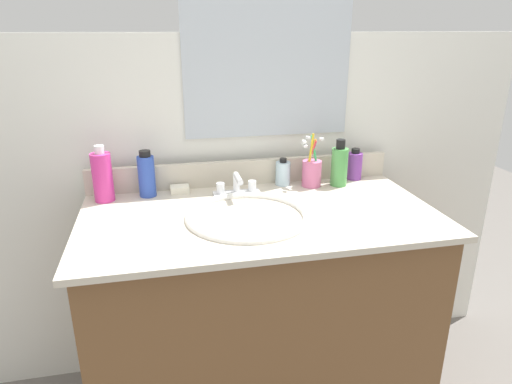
% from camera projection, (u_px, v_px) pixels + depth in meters
% --- Properties ---
extents(vanity_cabinet, '(1.06, 0.54, 0.75)m').
position_uv_depth(vanity_cabinet, '(260.00, 320.00, 1.55)').
color(vanity_cabinet, brown).
rests_on(vanity_cabinet, ground_plane).
extents(countertop, '(1.10, 0.59, 0.02)m').
position_uv_depth(countertop, '(260.00, 216.00, 1.41)').
color(countertop, beige).
rests_on(countertop, vanity_cabinet).
extents(backsplash, '(1.10, 0.02, 0.09)m').
position_uv_depth(backsplash, '(243.00, 172.00, 1.65)').
color(backsplash, beige).
rests_on(backsplash, countertop).
extents(back_wall, '(2.20, 0.04, 1.30)m').
position_uv_depth(back_wall, '(241.00, 208.00, 1.77)').
color(back_wall, silver).
rests_on(back_wall, ground_plane).
extents(mirror_panel, '(0.60, 0.01, 0.56)m').
position_uv_depth(mirror_panel, '(268.00, 56.00, 1.57)').
color(mirror_panel, '#B2BCC6').
extents(sink_basin, '(0.38, 0.38, 0.11)m').
position_uv_depth(sink_basin, '(248.00, 226.00, 1.39)').
color(sink_basin, white).
rests_on(sink_basin, countertop).
extents(faucet, '(0.16, 0.10, 0.08)m').
position_uv_depth(faucet, '(237.00, 188.00, 1.54)').
color(faucet, silver).
rests_on(faucet, countertop).
extents(bottle_gel_clear, '(0.05, 0.05, 0.10)m').
position_uv_depth(bottle_gel_clear, '(283.00, 173.00, 1.65)').
color(bottle_gel_clear, silver).
rests_on(bottle_gel_clear, countertop).
extents(bottle_shampoo_blue, '(0.06, 0.06, 0.16)m').
position_uv_depth(bottle_shampoo_blue, '(147.00, 175.00, 1.53)').
color(bottle_shampoo_blue, '#2D4CB2').
rests_on(bottle_shampoo_blue, countertop).
extents(bottle_toner_green, '(0.06, 0.06, 0.17)m').
position_uv_depth(bottle_toner_green, '(339.00, 166.00, 1.63)').
color(bottle_toner_green, '#4C9E4C').
rests_on(bottle_toner_green, countertop).
extents(bottle_cream_purple, '(0.06, 0.06, 0.12)m').
position_uv_depth(bottle_cream_purple, '(355.00, 165.00, 1.71)').
color(bottle_cream_purple, '#7A3899').
rests_on(bottle_cream_purple, countertop).
extents(bottle_soap_pink, '(0.07, 0.07, 0.19)m').
position_uv_depth(bottle_soap_pink, '(102.00, 176.00, 1.48)').
color(bottle_soap_pink, '#D8338C').
rests_on(bottle_soap_pink, countertop).
extents(cup_pink, '(0.07, 0.07, 0.19)m').
position_uv_depth(cup_pink, '(311.00, 172.00, 1.63)').
color(cup_pink, '#D16693').
rests_on(cup_pink, countertop).
extents(soap_bar, '(0.06, 0.04, 0.02)m').
position_uv_depth(soap_bar, '(180.00, 189.00, 1.58)').
color(soap_bar, white).
rests_on(soap_bar, countertop).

